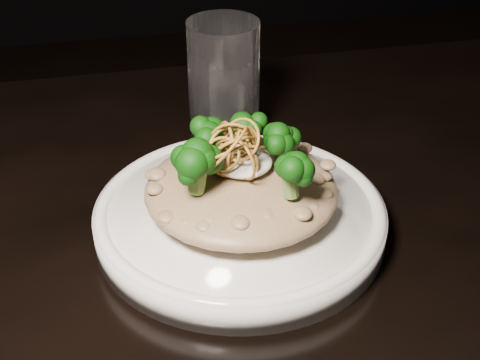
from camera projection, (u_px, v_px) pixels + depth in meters
table at (317, 302)px, 0.65m from camera, size 1.10×0.80×0.75m
plate at (240, 219)px, 0.60m from camera, size 0.26×0.26×0.03m
risotto at (241, 189)px, 0.58m from camera, size 0.17×0.17×0.04m
broccoli at (247, 151)px, 0.56m from camera, size 0.12×0.12×0.04m
cheese at (243, 162)px, 0.57m from camera, size 0.05×0.05×0.01m
shallots at (236, 146)px, 0.55m from camera, size 0.04×0.04×0.03m
drinking_glass at (224, 83)px, 0.71m from camera, size 0.08×0.08×0.13m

